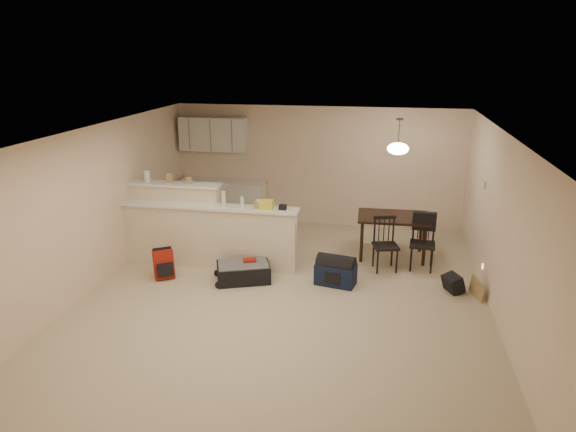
% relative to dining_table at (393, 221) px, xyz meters
% --- Properties ---
extents(room, '(7.00, 7.02, 2.50)m').
position_rel_dining_table_xyz_m(room, '(-1.58, -1.89, 0.57)').
color(room, beige).
rests_on(room, ground).
extents(breakfast_bar, '(3.08, 0.58, 1.39)m').
position_rel_dining_table_xyz_m(breakfast_bar, '(-3.34, -0.91, -0.07)').
color(breakfast_bar, beige).
rests_on(breakfast_bar, ground).
extents(upper_cabinets, '(1.40, 0.34, 0.70)m').
position_rel_dining_table_xyz_m(upper_cabinets, '(-3.78, 1.43, 1.22)').
color(upper_cabinets, white).
rests_on(upper_cabinets, room).
extents(kitchen_counter, '(1.80, 0.60, 0.90)m').
position_rel_dining_table_xyz_m(kitchen_counter, '(-3.58, 1.30, -0.23)').
color(kitchen_counter, white).
rests_on(kitchen_counter, ground).
extents(thermostat, '(0.02, 0.12, 0.12)m').
position_rel_dining_table_xyz_m(thermostat, '(1.40, -0.34, 0.82)').
color(thermostat, beige).
rests_on(thermostat, room).
extents(jar, '(0.10, 0.10, 0.20)m').
position_rel_dining_table_xyz_m(jar, '(-4.26, -0.77, 0.81)').
color(jar, silver).
rests_on(jar, breakfast_bar).
extents(cereal_box, '(0.10, 0.07, 0.16)m').
position_rel_dining_table_xyz_m(cereal_box, '(-3.84, -0.77, 0.79)').
color(cereal_box, '#A58755').
rests_on(cereal_box, breakfast_bar).
extents(small_box, '(0.08, 0.06, 0.12)m').
position_rel_dining_table_xyz_m(small_box, '(-3.49, -0.77, 0.77)').
color(small_box, '#A58755').
rests_on(small_box, breakfast_bar).
extents(bottle_a, '(0.07, 0.07, 0.26)m').
position_rel_dining_table_xyz_m(bottle_a, '(-2.81, -0.99, 0.54)').
color(bottle_a, silver).
rests_on(bottle_a, breakfast_bar).
extents(bottle_b, '(0.06, 0.06, 0.18)m').
position_rel_dining_table_xyz_m(bottle_b, '(-2.49, -0.99, 0.50)').
color(bottle_b, silver).
rests_on(bottle_b, breakfast_bar).
extents(bag_lump, '(0.22, 0.18, 0.14)m').
position_rel_dining_table_xyz_m(bag_lump, '(-2.08, -0.99, 0.48)').
color(bag_lump, '#A58755').
rests_on(bag_lump, breakfast_bar).
extents(pouch, '(0.12, 0.10, 0.08)m').
position_rel_dining_table_xyz_m(pouch, '(-1.81, -0.99, 0.45)').
color(pouch, '#A58755').
rests_on(pouch, breakfast_bar).
extents(extra_item_x, '(0.13, 0.10, 0.12)m').
position_rel_dining_table_xyz_m(extra_item_x, '(-2.21, -0.99, 0.47)').
color(extra_item_x, '#A58755').
rests_on(extra_item_x, breakfast_bar).
extents(extra_item_y, '(0.06, 0.06, 0.15)m').
position_rel_dining_table_xyz_m(extra_item_y, '(-2.22, -0.99, 0.48)').
color(extra_item_y, silver).
rests_on(extra_item_y, breakfast_bar).
extents(dining_table, '(1.27, 0.87, 0.77)m').
position_rel_dining_table_xyz_m(dining_table, '(0.00, 0.00, 0.00)').
color(dining_table, black).
rests_on(dining_table, ground).
extents(pendant_lamp, '(0.36, 0.36, 0.62)m').
position_rel_dining_table_xyz_m(pendant_lamp, '(0.00, 0.00, 1.31)').
color(pendant_lamp, brown).
rests_on(pendant_lamp, room).
extents(dining_chair_near, '(0.49, 0.47, 0.92)m').
position_rel_dining_table_xyz_m(dining_chair_near, '(-0.11, -0.63, -0.22)').
color(dining_chair_near, black).
rests_on(dining_chair_near, ground).
extents(dining_chair_far, '(0.44, 0.42, 0.95)m').
position_rel_dining_table_xyz_m(dining_chair_far, '(0.50, -0.47, -0.21)').
color(dining_chair_far, black).
rests_on(dining_chair_far, ground).
extents(suitcase, '(0.97, 0.80, 0.28)m').
position_rel_dining_table_xyz_m(suitcase, '(-2.36, -1.48, -0.54)').
color(suitcase, black).
rests_on(suitcase, ground).
extents(red_backpack, '(0.37, 0.34, 0.48)m').
position_rel_dining_table_xyz_m(red_backpack, '(-3.68, -1.62, -0.44)').
color(red_backpack, '#A01C12').
rests_on(red_backpack, ground).
extents(navy_duffel, '(0.68, 0.46, 0.34)m').
position_rel_dining_table_xyz_m(navy_duffel, '(-0.88, -1.35, -0.51)').
color(navy_duffel, '#111C36').
rests_on(navy_duffel, ground).
extents(black_daypack, '(0.32, 0.37, 0.27)m').
position_rel_dining_table_xyz_m(black_daypack, '(0.94, -1.28, -0.55)').
color(black_daypack, black).
rests_on(black_daypack, ground).
extents(cardboard_sheet, '(0.15, 0.37, 0.29)m').
position_rel_dining_table_xyz_m(cardboard_sheet, '(1.27, -1.43, -0.54)').
color(cardboard_sheet, '#A58755').
rests_on(cardboard_sheet, ground).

